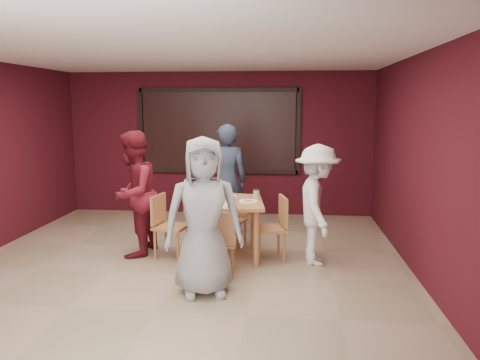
# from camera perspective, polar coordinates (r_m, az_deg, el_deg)

# --- Properties ---
(floor) EXTENTS (7.00, 7.00, 0.00)m
(floor) POSITION_cam_1_polar(r_m,az_deg,el_deg) (6.19, -7.34, -11.29)
(floor) COLOR tan
(floor) RESTS_ON ground
(window_blinds) EXTENTS (3.00, 0.02, 1.50)m
(window_blinds) POSITION_cam_1_polar(r_m,az_deg,el_deg) (9.21, -2.65, 5.98)
(window_blinds) COLOR black
(dining_table) EXTENTS (1.17, 1.17, 0.98)m
(dining_table) POSITION_cam_1_polar(r_m,az_deg,el_deg) (6.54, -1.88, -3.50)
(dining_table) COLOR tan
(dining_table) RESTS_ON floor
(chair_front) EXTENTS (0.45, 0.45, 0.87)m
(chair_front) POSITION_cam_1_polar(r_m,az_deg,el_deg) (5.89, -2.59, -7.26)
(chair_front) COLOR #A36C3F
(chair_front) RESTS_ON floor
(chair_back) EXTENTS (0.47, 0.47, 0.79)m
(chair_back) POSITION_cam_1_polar(r_m,az_deg,el_deg) (7.28, -0.74, -4.42)
(chair_back) COLOR #A36C3F
(chair_back) RESTS_ON floor
(chair_left) EXTENTS (0.50, 0.50, 0.89)m
(chair_left) POSITION_cam_1_polar(r_m,az_deg,el_deg) (6.76, -8.98, -5.09)
(chair_left) COLOR #A36C3F
(chair_left) RESTS_ON floor
(chair_right) EXTENTS (0.53, 0.53, 0.90)m
(chair_right) POSITION_cam_1_polar(r_m,az_deg,el_deg) (6.56, 4.23, -5.40)
(chair_right) COLOR #A36C3F
(chair_right) RESTS_ON floor
(diner_front) EXTENTS (1.00, 0.78, 1.81)m
(diner_front) POSITION_cam_1_polar(r_m,az_deg,el_deg) (5.29, -4.46, -4.49)
(diner_front) COLOR #979797
(diner_front) RESTS_ON floor
(diner_back) EXTENTS (0.72, 0.51, 1.85)m
(diner_back) POSITION_cam_1_polar(r_m,az_deg,el_deg) (7.74, -1.66, 0.01)
(diner_back) COLOR #2C374F
(diner_back) RESTS_ON floor
(diner_left) EXTENTS (0.77, 0.94, 1.80)m
(diner_left) POSITION_cam_1_polar(r_m,az_deg,el_deg) (6.85, -12.87, -1.65)
(diner_left) COLOR maroon
(diner_left) RESTS_ON floor
(diner_right) EXTENTS (0.68, 1.10, 1.64)m
(diner_right) POSITION_cam_1_polar(r_m,az_deg,el_deg) (6.41, 9.40, -3.00)
(diner_right) COLOR white
(diner_right) RESTS_ON floor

